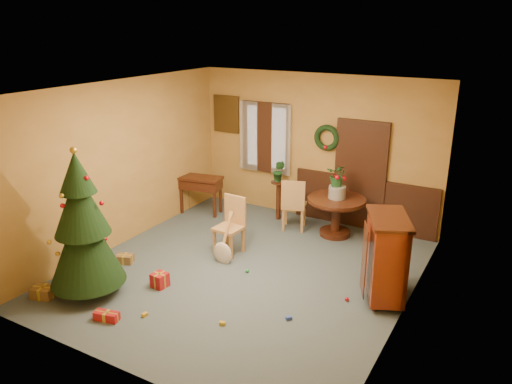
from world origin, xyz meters
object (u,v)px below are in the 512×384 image
Objects in this scene: dining_table at (336,209)px; christmas_tree at (83,227)px; writing_desk at (201,186)px; chair_near at (231,223)px; sideboard at (386,255)px.

christmas_tree is (-2.38, -3.79, 0.54)m from dining_table.
dining_table is 1.13× the size of writing_desk.
writing_desk is at bearing 97.81° from christmas_tree.
sideboard reaches higher than chair_near.
chair_near reaches higher than writing_desk.
sideboard is at bearing -51.39° from dining_table.
christmas_tree reaches higher than chair_near.
christmas_tree reaches higher than sideboard.
sideboard is at bearing 27.84° from christmas_tree.
writing_desk is (-2.86, -0.29, 0.08)m from dining_table.
christmas_tree is at bearing -82.19° from writing_desk.
chair_near is 2.01m from writing_desk.
writing_desk is at bearing 140.75° from chair_near.
dining_table is 2.04m from chair_near.
writing_desk is (-0.48, 3.49, -0.46)m from christmas_tree.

